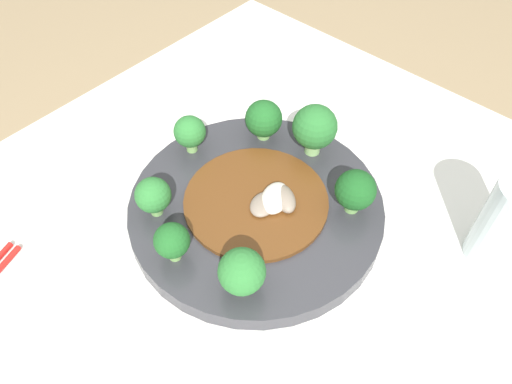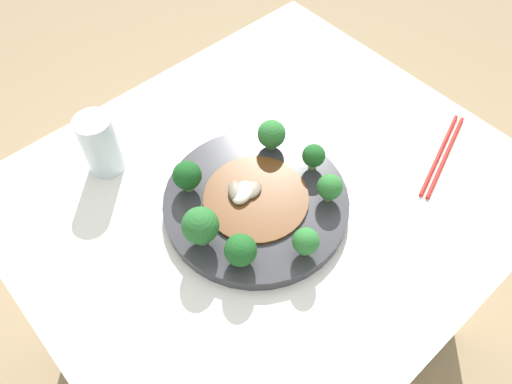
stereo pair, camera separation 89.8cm
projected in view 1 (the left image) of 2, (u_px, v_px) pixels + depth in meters
name	position (u px, v px, depth m)	size (l,w,h in m)	color
table	(247.00, 358.00, 0.89)	(0.86, 0.76, 0.74)	silver
plate	(256.00, 208.00, 0.63)	(0.32, 0.32, 0.02)	#333338
broccoli_northwest	(355.00, 190.00, 0.58)	(0.05, 0.05, 0.06)	#70A356
broccoli_southwest	(264.00, 119.00, 0.67)	(0.05, 0.05, 0.06)	#7AAD5B
broccoli_southeast	(153.00, 196.00, 0.58)	(0.04, 0.04, 0.05)	#70A356
broccoli_west	(315.00, 128.00, 0.64)	(0.06, 0.06, 0.07)	#89B76B
broccoli_south	(190.00, 132.00, 0.65)	(0.04, 0.04, 0.05)	#7AAD5B
broccoli_east	(172.00, 241.00, 0.54)	(0.04, 0.04, 0.05)	#7AAD5B
broccoli_northeast	(242.00, 272.00, 0.51)	(0.05, 0.05, 0.06)	#70A356
stirfry_center	(261.00, 201.00, 0.61)	(0.18, 0.18, 0.02)	#5B3314
drinking_glass	(509.00, 224.00, 0.55)	(0.06, 0.06, 0.12)	silver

